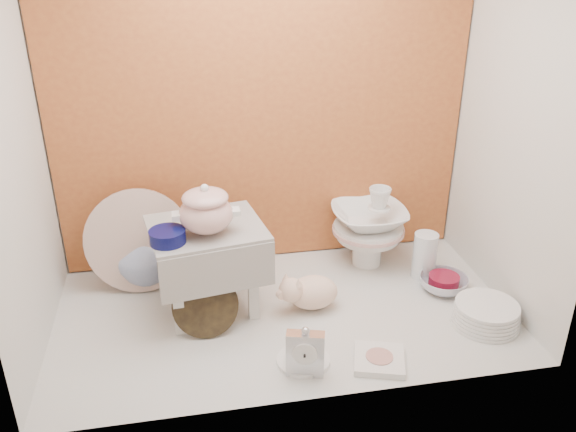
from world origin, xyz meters
The scene contains 17 objects.
ground centered at (0.00, 0.00, 0.00)m, with size 1.80×1.80×0.00m, color silver.
niche_shell centered at (0.00, 0.18, 0.93)m, with size 1.86×1.03×1.53m.
step_stool centered at (-0.29, 0.09, 0.18)m, with size 0.43×0.37×0.37m, color silver, non-canonical shape.
soup_tureen centered at (-0.28, 0.03, 0.47)m, with size 0.24×0.24×0.20m, color white, non-canonical shape.
cobalt_bowl centered at (-0.43, -0.01, 0.39)m, with size 0.13×0.13×0.05m, color #090B44.
floral_platter centered at (-0.56, 0.31, 0.22)m, with size 0.44×0.13×0.43m, color white, non-canonical shape.
blue_white_vase centered at (-0.54, 0.36, 0.14)m, with size 0.27×0.27×0.28m, color white.
lacquer_tray centered at (-0.31, -0.07, 0.12)m, with size 0.25×0.11×0.24m, color black, non-canonical shape.
mantel_clock centered at (0.01, -0.37, 0.09)m, with size 0.13×0.04×0.19m, color silver.
plush_pig centered at (0.12, 0.01, 0.08)m, with size 0.26×0.18×0.15m, color beige.
teacup_saucer centered at (0.01, -0.31, 0.01)m, with size 0.19×0.19×0.01m, color white.
gold_rim_teacup centered at (0.01, -0.31, 0.06)m, with size 0.11×0.11×0.09m, color white.
lattice_dish centered at (0.28, -0.36, 0.01)m, with size 0.18×0.18×0.02m, color white.
dinner_plate_stack centered at (0.76, -0.22, 0.04)m, with size 0.26×0.26×0.09m, color white.
crystal_bowl centered at (0.70, 0.04, 0.03)m, with size 0.21×0.21×0.06m, color silver.
clear_glass_vase centered at (0.66, 0.16, 0.10)m, with size 0.10×0.10×0.21m, color silver.
porcelain_tower centered at (0.45, 0.33, 0.19)m, with size 0.33×0.33×0.38m, color white, non-canonical shape.
Camera 1 is at (-0.35, -1.97, 1.38)m, focal length 37.22 mm.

